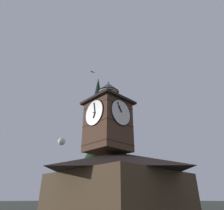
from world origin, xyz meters
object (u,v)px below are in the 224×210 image
object	(u,v)px
flying_bird_high	(93,72)
building_main	(119,183)
pine_tree_behind	(96,153)
moon	(62,141)
clock_tower	(108,120)

from	to	relation	value
flying_bird_high	building_main	bearing A→B (deg)	93.17
pine_tree_behind	flying_bird_high	world-z (taller)	pine_tree_behind
building_main	moon	world-z (taller)	moon
clock_tower	flying_bird_high	world-z (taller)	flying_bird_high
pine_tree_behind	moon	xyz separation A→B (m)	(-7.63, -22.18, 7.16)
flying_bird_high	pine_tree_behind	bearing A→B (deg)	-153.06
building_main	clock_tower	xyz separation A→B (m)	(0.92, -0.55, 6.25)
clock_tower	flying_bird_high	bearing A→B (deg)	-99.58
building_main	moon	xyz separation A→B (m)	(-9.20, -27.63, 10.95)
pine_tree_behind	clock_tower	bearing A→B (deg)	63.01
building_main	clock_tower	distance (m)	6.35
building_main	moon	bearing A→B (deg)	-108.42
building_main	moon	size ratio (longest dim) A/B	6.22
pine_tree_behind	moon	distance (m)	24.52
clock_tower	flying_bird_high	distance (m)	9.38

